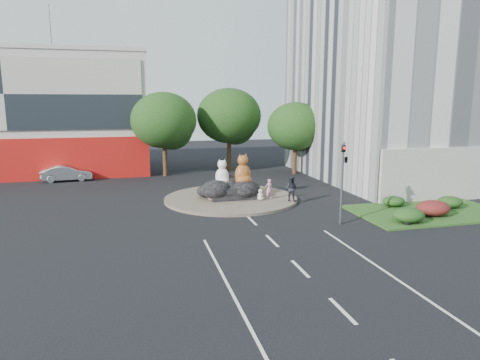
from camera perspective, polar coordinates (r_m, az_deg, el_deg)
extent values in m
plane|color=black|center=(23.13, 4.30, -8.10)|extent=(120.00, 120.00, 0.00)
cylinder|color=brown|center=(32.40, -1.24, -2.49)|extent=(10.00, 10.00, 0.20)
cube|color=beige|center=(50.06, -27.01, 7.77)|extent=(25.00, 12.00, 12.00)
cube|color=#AA140F|center=(44.48, -28.28, 2.29)|extent=(25.00, 0.30, 4.00)
cube|color=#B2AD9E|center=(44.11, -28.98, 10.01)|extent=(24.00, 0.15, 6.50)
cube|color=beige|center=(50.27, -27.61, 14.83)|extent=(25.20, 12.20, 0.40)
cylinder|color=#595B60|center=(51.99, -23.97, 17.93)|extent=(0.10, 0.10, 5.00)
cube|color=#224F1A|center=(31.29, 23.88, -3.94)|extent=(10.00, 6.00, 0.12)
cylinder|color=#382314|center=(43.25, -9.98, 3.00)|extent=(0.44, 0.44, 3.74)
ellipsoid|color=#113511|center=(42.94, -10.13, 7.85)|extent=(6.46, 6.46, 5.49)
sphere|color=#113511|center=(43.55, -9.09, 6.79)|extent=(4.25, 4.25, 4.25)
sphere|color=#113511|center=(42.63, -11.02, 7.00)|extent=(3.74, 3.74, 3.74)
cylinder|color=#382314|center=(46.21, -1.46, 3.76)|extent=(0.44, 0.44, 3.96)
ellipsoid|color=#113511|center=(45.92, -1.48, 8.56)|extent=(6.84, 6.84, 5.81)
sphere|color=#113511|center=(46.62, -0.65, 7.49)|extent=(4.50, 4.50, 4.50)
sphere|color=#113511|center=(45.50, -2.27, 7.75)|extent=(3.96, 3.96, 3.96)
cylinder|color=#382314|center=(44.18, 7.31, 2.94)|extent=(0.44, 0.44, 3.30)
ellipsoid|color=#113511|center=(43.88, 7.41, 7.12)|extent=(5.70, 5.70, 4.84)
sphere|color=#113511|center=(44.69, 8.11, 6.20)|extent=(3.75, 3.75, 3.75)
sphere|color=#113511|center=(43.38, 6.67, 6.41)|extent=(3.30, 3.30, 3.30)
ellipsoid|color=#113511|center=(27.85, 21.57, -4.38)|extent=(2.00, 1.60, 0.90)
ellipsoid|color=#481513|center=(30.10, 24.36, -3.43)|extent=(2.20, 1.76, 0.99)
ellipsoid|color=#113511|center=(32.80, 26.17, -2.65)|extent=(1.80, 1.44, 0.81)
ellipsoid|color=#113511|center=(31.74, 19.81, -2.68)|extent=(1.60, 1.28, 0.72)
cylinder|color=#595B60|center=(26.20, 13.43, -0.50)|extent=(0.14, 0.14, 5.00)
imported|color=black|center=(25.94, 13.59, 3.19)|extent=(0.21, 0.26, 1.30)
imported|color=black|center=(26.05, 13.96, 2.76)|extent=(0.26, 1.24, 0.50)
sphere|color=red|center=(25.73, 13.82, 4.13)|extent=(0.18, 0.18, 0.18)
cylinder|color=#595B60|center=(35.20, 20.68, 4.32)|extent=(0.18, 0.18, 8.00)
cylinder|color=#595B60|center=(34.49, 19.72, 10.93)|extent=(2.00, 0.12, 0.12)
cube|color=silver|center=(33.95, 18.28, 10.86)|extent=(0.50, 0.22, 0.12)
imported|color=#CB839B|center=(31.66, 3.88, -1.22)|extent=(0.62, 0.49, 1.51)
imported|color=black|center=(31.21, 6.85, -1.14)|extent=(1.13, 1.11, 1.84)
imported|color=#9FA1A6|center=(43.05, -22.08, 0.84)|extent=(4.60, 1.92, 1.48)
cylinder|color=black|center=(27.46, 21.40, -4.82)|extent=(0.62, 0.62, 0.68)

